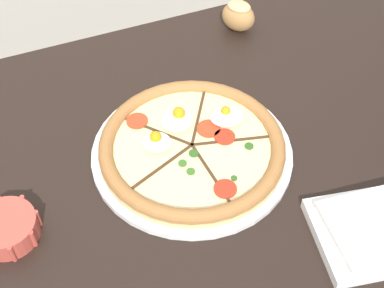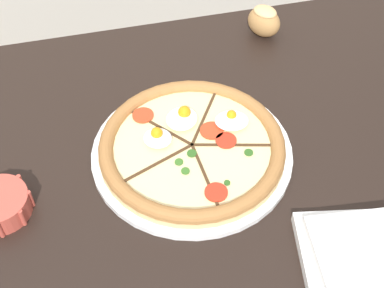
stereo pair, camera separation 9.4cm
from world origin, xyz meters
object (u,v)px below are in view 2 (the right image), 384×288
object	(u,v)px
bread_piece_near	(264,21)
pizza	(192,147)
napkin_folded	(360,253)
dining_table	(164,195)
ramekin_bowl	(0,204)

from	to	relation	value
bread_piece_near	pizza	bearing A→B (deg)	-127.92
pizza	napkin_folded	world-z (taller)	pizza
dining_table	bread_piece_near	world-z (taller)	bread_piece_near
napkin_folded	bread_piece_near	world-z (taller)	bread_piece_near
bread_piece_near	dining_table	bearing A→B (deg)	-133.34
dining_table	ramekin_bowl	size ratio (longest dim) A/B	14.99
pizza	dining_table	bearing A→B (deg)	-173.61
dining_table	bread_piece_near	distance (m)	0.45
ramekin_bowl	napkin_folded	bearing A→B (deg)	-22.78
ramekin_bowl	napkin_folded	xyz separation A→B (m)	(0.53, -0.22, -0.00)
ramekin_bowl	napkin_folded	world-z (taller)	ramekin_bowl
dining_table	napkin_folded	distance (m)	0.38
ramekin_bowl	napkin_folded	distance (m)	0.58
pizza	bread_piece_near	xyz separation A→B (m)	(0.24, 0.31, 0.02)
napkin_folded	bread_piece_near	xyz separation A→B (m)	(0.04, 0.58, 0.02)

